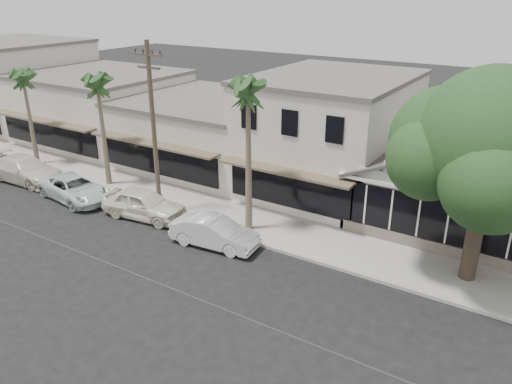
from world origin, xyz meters
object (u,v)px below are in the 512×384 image
Objects in this scene: utility_pole at (153,127)px; car_3 at (25,169)px; car_0 at (144,204)px; car_1 at (214,232)px; car_2 at (75,189)px; shade_tree at (490,145)px.

car_3 is at bearing -174.82° from utility_pole.
car_1 is at bearing -103.25° from car_0.
car_0 is 10.00m from car_3.
car_0 is 0.94× the size of car_2.
shade_tree is (10.56, 3.46, 5.10)m from car_1.
car_2 is (-10.00, 0.14, -0.02)m from car_1.
car_1 reaches higher than car_2.
shade_tree is at bearing -86.63° from car_0.
utility_pole is 1.96× the size of car_0.
utility_pole is at bearing -172.14° from shade_tree.
shade_tree is (20.56, 3.31, 5.12)m from car_2.
utility_pole is at bearing 67.58° from car_1.
shade_tree reaches higher than car_2.
utility_pole is at bearing -28.81° from car_0.
car_3 is at bearing 83.26° from car_0.
shade_tree is (15.23, 2.10, 1.01)m from utility_pole.
car_2 is 0.90× the size of car_3.
car_3 is (-10.33, -0.94, -4.00)m from utility_pole.
car_0 is at bearing -169.31° from shade_tree.
utility_pole is 11.12m from car_3.
car_1 is (4.67, -1.35, -4.09)m from utility_pole.
car_0 is at bearing 77.79° from car_1.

